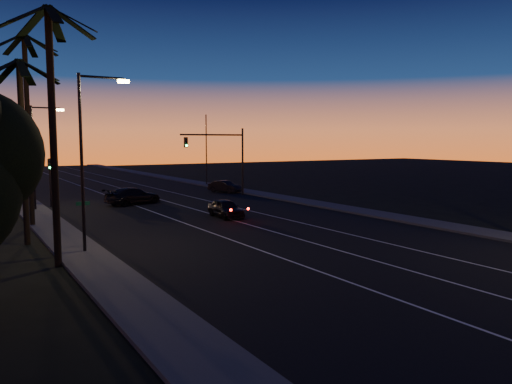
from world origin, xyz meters
TOP-DOWN VIEW (x-y plane):
  - road at (0.00, 30.00)m, footprint 20.00×170.00m
  - sidewalk_left at (-11.20, 30.00)m, footprint 2.40×170.00m
  - sidewalk_right at (11.20, 30.00)m, footprint 2.40×170.00m
  - lane_stripe_left at (-3.00, 30.00)m, footprint 0.12×160.00m
  - lane_stripe_mid at (0.50, 30.00)m, footprint 0.12×160.00m
  - lane_stripe_right at (4.00, 30.00)m, footprint 0.12×160.00m
  - palm_near at (-12.60, 18.00)m, footprint 4.25×4.16m
  - palm_mid at (-13.20, 24.00)m, footprint 4.25×4.16m
  - palm_far at (-12.20, 30.00)m, footprint 4.25×4.16m
  - streetlight_left_near at (-10.70, 20.00)m, footprint 2.55×0.26m
  - streetlight_left_far at (-10.69, 38.00)m, footprint 2.55×0.26m
  - street_sign at (-10.80, 21.00)m, footprint 0.70×0.06m
  - signal_mast at (7.14, 39.99)m, footprint 7.10×0.41m
  - signal_post at (-9.50, 39.98)m, footprint 0.28×0.37m
  - far_pole_left at (-11.00, 55.00)m, footprint 0.14×0.14m
  - far_pole_right at (11.00, 52.00)m, footprint 0.14×0.14m
  - lead_car at (0.70, 27.01)m, footprint 1.83×4.53m
  - right_car at (9.00, 43.10)m, footprint 2.81×4.15m
  - cross_car at (-2.85, 38.19)m, footprint 5.64×3.62m

SIDE VIEW (x-z plane):
  - road at x=0.00m, z-range 0.00..0.01m
  - lane_stripe_left at x=-3.00m, z-range 0.01..0.02m
  - lane_stripe_mid at x=0.50m, z-range 0.01..0.02m
  - lane_stripe_right at x=4.00m, z-range 0.01..0.02m
  - sidewalk_left at x=-11.20m, z-range 0.00..0.16m
  - sidewalk_right at x=11.20m, z-range 0.00..0.16m
  - right_car at x=9.00m, z-range 0.01..1.31m
  - lead_car at x=0.70m, z-range 0.01..1.37m
  - cross_car at x=-2.85m, z-range 0.01..1.53m
  - street_sign at x=-10.80m, z-range 0.36..2.96m
  - signal_post at x=-9.50m, z-range 0.79..4.99m
  - far_pole_left at x=-11.00m, z-range 0.00..9.00m
  - far_pole_right at x=11.00m, z-range 0.00..9.00m
  - signal_mast at x=7.14m, z-range 1.28..8.28m
  - streetlight_left_far at x=-10.69m, z-range 0.81..9.31m
  - streetlight_left_near at x=-10.70m, z-range 0.82..9.82m
  - palm_mid at x=-13.20m, z-range 1.24..11.27m
  - palm_near at x=-12.60m, z-range 1.31..12.84m
  - palm_far at x=-12.20m, z-range 1.35..13.88m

